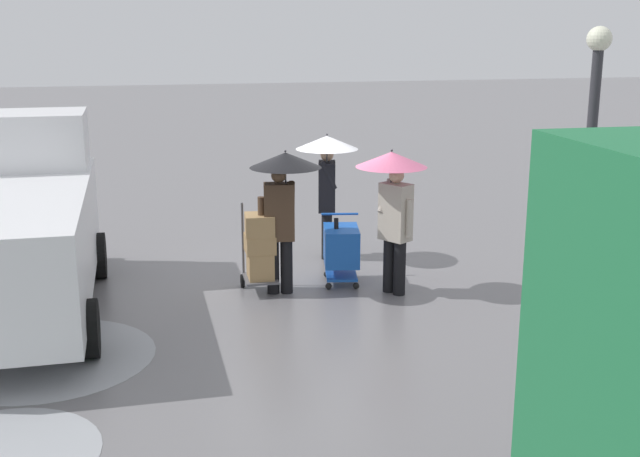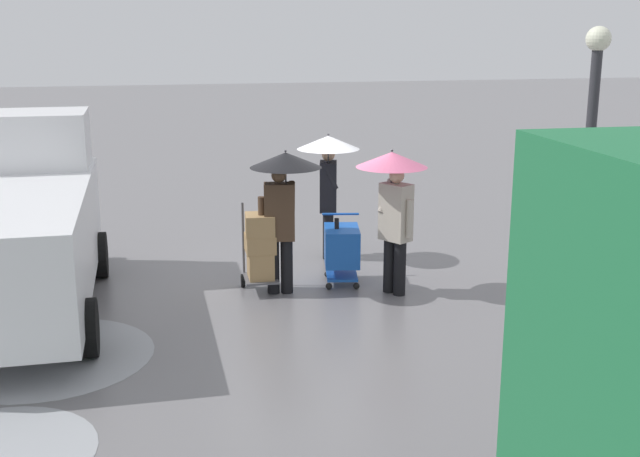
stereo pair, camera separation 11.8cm
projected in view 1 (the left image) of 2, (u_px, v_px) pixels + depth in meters
The scene contains 9 objects.
ground_plane at pixel (297, 277), 12.62m from camera, with size 90.00×90.00×0.00m, color slate.
slush_patch_under_van at pixel (47, 357), 9.54m from camera, with size 2.56×2.56×0.01m, color #999BA0.
cargo_van_parked_right at pixel (16, 229), 10.82m from camera, with size 2.23×5.35×2.60m.
shopping_cart_vendor at pixel (341, 248), 12.18m from camera, with size 0.70×0.91×1.04m.
hand_dolly_boxes at pixel (260, 248), 11.73m from camera, with size 0.54×0.72×1.32m.
pedestrian_pink_side at pixel (393, 188), 11.51m from camera, with size 1.04×1.04×2.15m.
pedestrian_black_side at pixel (283, 188), 11.49m from camera, with size 1.04×1.04×2.15m.
pedestrian_white_side at pixel (327, 167), 13.28m from camera, with size 1.04×1.04×2.15m.
street_lamp at pixel (589, 159), 9.17m from camera, with size 0.28×0.28×3.86m.
Camera 1 is at (2.49, 11.79, 3.84)m, focal length 44.67 mm.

